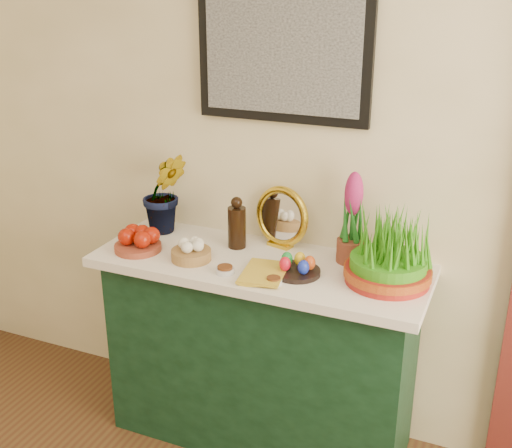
% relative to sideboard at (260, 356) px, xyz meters
% --- Properties ---
extents(sideboard, '(1.30, 0.45, 0.85)m').
position_rel_sideboard_xyz_m(sideboard, '(0.00, 0.00, 0.00)').
color(sideboard, '#153B24').
rests_on(sideboard, ground).
extents(tablecloth, '(1.40, 0.55, 0.04)m').
position_rel_sideboard_xyz_m(tablecloth, '(-0.00, 0.00, 0.45)').
color(tablecloth, white).
rests_on(tablecloth, sideboard).
extents(hyacinth_green, '(0.32, 0.32, 0.50)m').
position_rel_sideboard_xyz_m(hyacinth_green, '(-0.53, 0.13, 0.71)').
color(hyacinth_green, '#1D681D').
rests_on(hyacinth_green, tablecloth).
extents(apple_bowl, '(0.21, 0.21, 0.10)m').
position_rel_sideboard_xyz_m(apple_bowl, '(-0.53, -0.11, 0.51)').
color(apple_bowl, brown).
rests_on(apple_bowl, tablecloth).
extents(garlic_basket, '(0.22, 0.22, 0.09)m').
position_rel_sideboard_xyz_m(garlic_basket, '(-0.27, -0.11, 0.50)').
color(garlic_basket, '#AA8144').
rests_on(garlic_basket, tablecloth).
extents(vinegar_cruet, '(0.08, 0.08, 0.23)m').
position_rel_sideboard_xyz_m(vinegar_cruet, '(-0.15, 0.09, 0.57)').
color(vinegar_cruet, black).
rests_on(vinegar_cruet, tablecloth).
extents(mirror, '(0.28, 0.12, 0.27)m').
position_rel_sideboard_xyz_m(mirror, '(0.02, 0.18, 0.59)').
color(mirror, gold).
rests_on(mirror, tablecloth).
extents(book, '(0.18, 0.24, 0.03)m').
position_rel_sideboard_xyz_m(book, '(-0.01, -0.15, 0.48)').
color(book, gold).
rests_on(book, tablecloth).
extents(spice_dish_left, '(0.08, 0.08, 0.03)m').
position_rel_sideboard_xyz_m(spice_dish_left, '(-0.08, -0.17, 0.48)').
color(spice_dish_left, silver).
rests_on(spice_dish_left, tablecloth).
extents(spice_dish_right, '(0.07, 0.07, 0.03)m').
position_rel_sideboard_xyz_m(spice_dish_right, '(0.13, -0.18, 0.48)').
color(spice_dish_right, silver).
rests_on(spice_dish_right, tablecloth).
extents(egg_plate, '(0.19, 0.19, 0.08)m').
position_rel_sideboard_xyz_m(egg_plate, '(0.18, -0.06, 0.49)').
color(egg_plate, black).
rests_on(egg_plate, tablecloth).
extents(hyacinth_pink, '(0.12, 0.12, 0.39)m').
position_rel_sideboard_xyz_m(hyacinth_pink, '(0.35, 0.14, 0.64)').
color(hyacinth_pink, brown).
rests_on(hyacinth_pink, tablecloth).
extents(wheatgrass_sabzeh, '(0.34, 0.34, 0.28)m').
position_rel_sideboard_xyz_m(wheatgrass_sabzeh, '(0.53, 0.01, 0.59)').
color(wheatgrass_sabzeh, maroon).
rests_on(wheatgrass_sabzeh, tablecloth).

